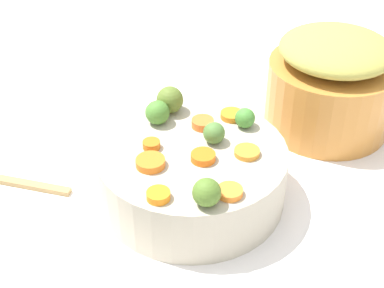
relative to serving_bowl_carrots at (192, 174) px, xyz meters
name	(u,v)px	position (x,y,z in m)	size (l,w,h in m)	color
tabletop	(174,204)	(0.01, 0.02, -0.05)	(2.40, 2.40, 0.02)	white
serving_bowl_carrots	(192,174)	(0.00, 0.00, 0.00)	(0.27, 0.27, 0.09)	#BAB09B
metal_pot	(329,95)	(-0.03, -0.30, 0.02)	(0.21, 0.21, 0.12)	#C57E35
stuffing_mound	(336,49)	(-0.03, -0.30, 0.10)	(0.18, 0.18, 0.05)	#ABA349
carrot_slice_0	(230,114)	(0.02, -0.10, 0.05)	(0.03, 0.03, 0.01)	orange
carrot_slice_1	(203,157)	(-0.03, 0.01, 0.05)	(0.03, 0.03, 0.01)	orange
carrot_slice_2	(247,152)	(-0.06, -0.05, 0.05)	(0.04, 0.04, 0.01)	orange
carrot_slice_3	(203,123)	(0.03, -0.05, 0.05)	(0.03, 0.03, 0.01)	orange
carrot_slice_4	(151,145)	(0.04, 0.04, 0.05)	(0.02, 0.02, 0.01)	orange
carrot_slice_5	(158,195)	(-0.04, 0.10, 0.05)	(0.03, 0.03, 0.01)	orange
carrot_slice_6	(230,192)	(-0.10, 0.03, 0.05)	(0.03, 0.03, 0.01)	orange
carrot_slice_7	(152,163)	(0.01, 0.06, 0.05)	(0.04, 0.04, 0.01)	orange
brussels_sprout_0	(214,133)	(-0.01, -0.04, 0.06)	(0.03, 0.03, 0.03)	#4E7937
brussels_sprout_1	(170,100)	(0.09, -0.05, 0.06)	(0.04, 0.04, 0.04)	#5B722A
brussels_sprout_2	(157,112)	(0.08, -0.01, 0.06)	(0.04, 0.04, 0.04)	#4B8231
brussels_sprout_3	(245,118)	(-0.01, -0.10, 0.06)	(0.03, 0.03, 0.03)	#468834
brussels_sprout_4	(207,192)	(-0.09, 0.07, 0.06)	(0.04, 0.04, 0.04)	#527629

